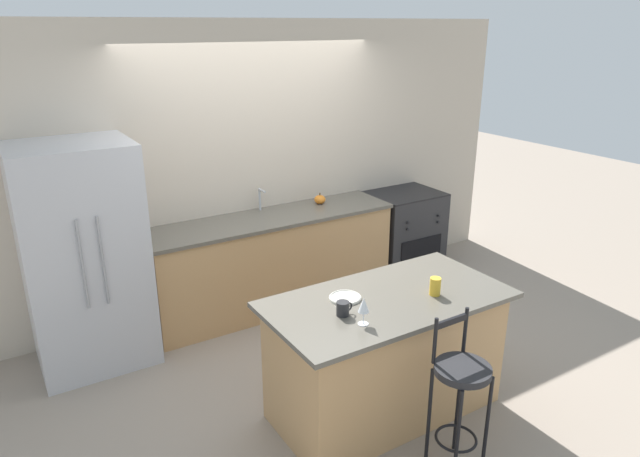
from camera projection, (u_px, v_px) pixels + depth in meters
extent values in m
plane|color=gray|center=(291.00, 319.00, 5.42)|extent=(18.00, 18.00, 0.00)
cube|color=beige|center=(254.00, 166.00, 5.51)|extent=(6.00, 0.07, 2.70)
cube|color=tan|center=(272.00, 263.00, 5.56)|extent=(2.41, 0.63, 0.90)
cube|color=#5B564C|center=(270.00, 217.00, 5.41)|extent=(2.44, 0.66, 0.03)
cube|color=black|center=(270.00, 216.00, 5.40)|extent=(0.56, 0.35, 0.01)
cylinder|color=#ADAFB5|center=(260.00, 199.00, 5.53)|extent=(0.02, 0.02, 0.22)
cylinder|color=#ADAFB5|center=(262.00, 191.00, 5.45)|extent=(0.02, 0.12, 0.02)
cube|color=tan|center=(385.00, 357.00, 4.03)|extent=(1.57, 0.75, 0.87)
cube|color=#5B564C|center=(388.00, 300.00, 3.87)|extent=(1.69, 0.87, 0.03)
cube|color=#BCBCC1|center=(84.00, 257.00, 4.51)|extent=(0.89, 0.76, 1.83)
cylinder|color=#939399|center=(82.00, 265.00, 4.12)|extent=(0.02, 0.02, 0.69)
cylinder|color=#939399|center=(103.00, 261.00, 4.19)|extent=(0.02, 0.02, 0.69)
cube|color=#28282B|center=(403.00, 233.00, 6.36)|extent=(0.76, 0.62, 0.90)
cube|color=black|center=(421.00, 251.00, 6.14)|extent=(0.55, 0.01, 0.29)
cube|color=black|center=(405.00, 193.00, 6.20)|extent=(0.76, 0.62, 0.02)
cylinder|color=black|center=(408.00, 223.00, 5.91)|extent=(0.03, 0.02, 0.03)
cylinder|color=black|center=(439.00, 216.00, 6.12)|extent=(0.03, 0.02, 0.03)
cylinder|color=black|center=(408.00, 229.00, 5.93)|extent=(0.03, 0.02, 0.03)
cylinder|color=black|center=(438.00, 222.00, 6.14)|extent=(0.03, 0.02, 0.03)
cylinder|color=black|center=(457.00, 441.00, 3.34)|extent=(0.02, 0.02, 0.70)
cylinder|color=black|center=(487.00, 426.00, 3.46)|extent=(0.02, 0.02, 0.70)
cylinder|color=black|center=(429.00, 417.00, 3.54)|extent=(0.02, 0.02, 0.70)
cylinder|color=black|center=(458.00, 404.00, 3.66)|extent=(0.02, 0.02, 0.70)
torus|color=black|center=(456.00, 438.00, 3.54)|extent=(0.26, 0.26, 0.02)
cylinder|color=#232326|center=(463.00, 370.00, 3.37)|extent=(0.34, 0.34, 0.04)
cylinder|color=black|center=(435.00, 341.00, 3.35)|extent=(0.02, 0.02, 0.30)
cylinder|color=black|center=(465.00, 330.00, 3.47)|extent=(0.02, 0.02, 0.30)
cube|color=black|center=(452.00, 321.00, 3.38)|extent=(0.25, 0.02, 0.04)
cylinder|color=beige|center=(345.00, 298.00, 3.85)|extent=(0.22, 0.22, 0.01)
torus|color=beige|center=(345.00, 297.00, 3.84)|extent=(0.21, 0.21, 0.01)
cylinder|color=white|center=(363.00, 324.00, 3.52)|extent=(0.07, 0.07, 0.00)
cylinder|color=white|center=(363.00, 318.00, 3.51)|extent=(0.01, 0.01, 0.08)
cone|color=white|center=(364.00, 305.00, 3.48)|extent=(0.07, 0.07, 0.10)
cylinder|color=#232326|center=(343.00, 309.00, 3.62)|extent=(0.08, 0.08, 0.09)
torus|color=#232326|center=(348.00, 307.00, 3.64)|extent=(0.06, 0.01, 0.06)
cylinder|color=gold|center=(435.00, 286.00, 3.88)|extent=(0.08, 0.08, 0.13)
ellipsoid|color=orange|center=(320.00, 199.00, 5.75)|extent=(0.11, 0.11, 0.09)
cylinder|color=brown|center=(320.00, 194.00, 5.73)|extent=(0.02, 0.02, 0.02)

